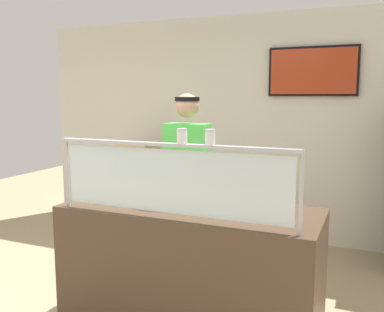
% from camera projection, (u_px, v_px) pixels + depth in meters
% --- Properties ---
extents(ground_plane, '(12.00, 12.00, 0.00)m').
position_uv_depth(ground_plane, '(219.00, 295.00, 3.71)').
color(ground_plane, tan).
rests_on(ground_plane, ground).
extents(shop_rear_unit, '(6.24, 0.13, 2.70)m').
position_uv_depth(shop_rear_unit, '(269.00, 127.00, 5.08)').
color(shop_rear_unit, silver).
rests_on(shop_rear_unit, ground).
extents(serving_counter, '(1.84, 0.74, 0.95)m').
position_uv_depth(serving_counter, '(190.00, 271.00, 3.07)').
color(serving_counter, '#4C3828').
rests_on(serving_counter, ground).
extents(sneeze_guard, '(1.66, 0.06, 0.49)m').
position_uv_depth(sneeze_guard, '(170.00, 172.00, 2.68)').
color(sneeze_guard, '#B2B5BC').
rests_on(sneeze_guard, serving_counter).
extents(pizza_tray, '(0.47, 0.47, 0.04)m').
position_uv_depth(pizza_tray, '(161.00, 201.00, 3.12)').
color(pizza_tray, '#9EA0A8').
rests_on(pizza_tray, serving_counter).
extents(pizza_server, '(0.09, 0.28, 0.01)m').
position_uv_depth(pizza_server, '(158.00, 198.00, 3.11)').
color(pizza_server, '#ADAFB7').
rests_on(pizza_server, pizza_tray).
extents(parmesan_shaker, '(0.07, 0.07, 0.10)m').
position_uv_depth(parmesan_shaker, '(182.00, 137.00, 2.61)').
color(parmesan_shaker, white).
rests_on(parmesan_shaker, sneeze_guard).
extents(pepper_flake_shaker, '(0.06, 0.06, 0.10)m').
position_uv_depth(pepper_flake_shaker, '(210.00, 138.00, 2.54)').
color(pepper_flake_shaker, white).
rests_on(pepper_flake_shaker, sneeze_guard).
extents(worker_figure, '(0.41, 0.50, 1.76)m').
position_uv_depth(worker_figure, '(188.00, 180.00, 3.72)').
color(worker_figure, '#23232D').
rests_on(worker_figure, ground).
extents(prep_shelf, '(0.70, 0.55, 0.85)m').
position_uv_depth(prep_shelf, '(139.00, 200.00, 5.38)').
color(prep_shelf, '#B7BABF').
rests_on(prep_shelf, ground).
extents(pizza_box_stack, '(0.44, 0.43, 0.31)m').
position_uv_depth(pizza_box_stack, '(138.00, 155.00, 5.29)').
color(pizza_box_stack, tan).
rests_on(pizza_box_stack, prep_shelf).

